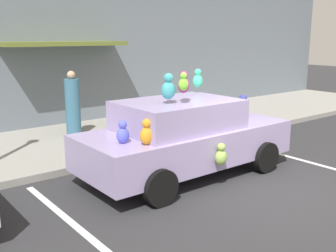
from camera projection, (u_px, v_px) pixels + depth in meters
name	position (u px, v px, depth m)	size (l,w,h in m)	color
ground_plane	(267.00, 189.00, 7.35)	(60.00, 60.00, 0.00)	#2D2D30
sidewalk	(123.00, 134.00, 11.17)	(24.00, 4.00, 0.15)	gray
storefront_building	(83.00, 21.00, 12.12)	(24.00, 1.25, 6.40)	slate
parking_stripe_front	(288.00, 156.00, 9.35)	(0.12, 3.60, 0.01)	silver
parking_stripe_rear	(71.00, 222.00, 6.05)	(0.12, 3.60, 0.01)	silver
plush_covered_car	(185.00, 136.00, 7.95)	(4.39, 2.13, 2.12)	#A393C4
teddy_bear_on_sidewalk	(162.00, 121.00, 10.65)	(0.43, 0.36, 0.82)	pink
pedestrian_walking_past	(73.00, 106.00, 10.52)	(0.39, 0.39, 1.73)	#3A6C87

